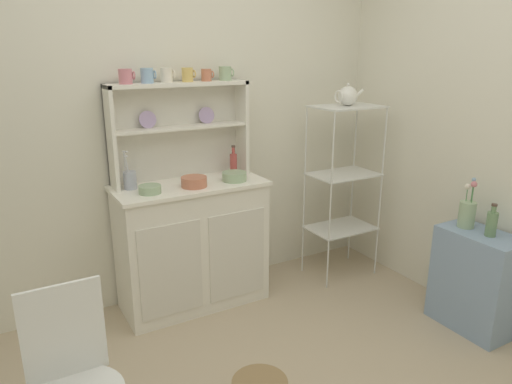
# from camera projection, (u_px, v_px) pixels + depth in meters

# --- Properties ---
(wall_back) EXTENTS (3.84, 0.05, 2.50)m
(wall_back) POSITION_uv_depth(u_px,v_px,m) (167.00, 118.00, 3.13)
(wall_back) COLOR silver
(wall_back) RESTS_ON ground
(hutch_cabinet) EXTENTS (0.98, 0.45, 0.85)m
(hutch_cabinet) POSITION_uv_depth(u_px,v_px,m) (192.00, 243.00, 3.17)
(hutch_cabinet) COLOR white
(hutch_cabinet) RESTS_ON ground
(hutch_shelf_unit) EXTENTS (0.91, 0.18, 0.63)m
(hutch_shelf_unit) POSITION_uv_depth(u_px,v_px,m) (178.00, 123.00, 3.08)
(hutch_shelf_unit) COLOR silver
(hutch_shelf_unit) RESTS_ON hutch_cabinet
(bakers_rack) EXTENTS (0.49, 0.33, 1.30)m
(bakers_rack) POSITION_uv_depth(u_px,v_px,m) (344.00, 170.00, 3.50)
(bakers_rack) COLOR silver
(bakers_rack) RESTS_ON ground
(side_shelf_blue) EXTENTS (0.28, 0.48, 0.63)m
(side_shelf_blue) POSITION_uv_depth(u_px,v_px,m) (475.00, 281.00, 2.92)
(side_shelf_blue) COLOR #849EBC
(side_shelf_blue) RESTS_ON ground
(wire_chair) EXTENTS (0.36, 0.36, 0.85)m
(wire_chair) POSITION_uv_depth(u_px,v_px,m) (71.00, 373.00, 1.78)
(wire_chair) COLOR white
(wire_chair) RESTS_ON ground
(cup_rose_0) EXTENTS (0.09, 0.08, 0.09)m
(cup_rose_0) POSITION_uv_depth(u_px,v_px,m) (126.00, 76.00, 2.80)
(cup_rose_0) COLOR #D17A84
(cup_rose_0) RESTS_ON hutch_shelf_unit
(cup_sky_1) EXTENTS (0.09, 0.08, 0.09)m
(cup_sky_1) POSITION_uv_depth(u_px,v_px,m) (147.00, 76.00, 2.86)
(cup_sky_1) COLOR #8EB2D1
(cup_sky_1) RESTS_ON hutch_shelf_unit
(cup_cream_2) EXTENTS (0.09, 0.07, 0.09)m
(cup_cream_2) POSITION_uv_depth(u_px,v_px,m) (167.00, 75.00, 2.92)
(cup_cream_2) COLOR silver
(cup_cream_2) RESTS_ON hutch_shelf_unit
(cup_gold_3) EXTENTS (0.08, 0.07, 0.09)m
(cup_gold_3) POSITION_uv_depth(u_px,v_px,m) (188.00, 75.00, 2.99)
(cup_gold_3) COLOR #DBB760
(cup_gold_3) RESTS_ON hutch_shelf_unit
(cup_terracotta_4) EXTENTS (0.08, 0.07, 0.08)m
(cup_terracotta_4) POSITION_uv_depth(u_px,v_px,m) (207.00, 75.00, 3.05)
(cup_terracotta_4) COLOR #C67556
(cup_terracotta_4) RESTS_ON hutch_shelf_unit
(cup_sage_5) EXTENTS (0.10, 0.08, 0.09)m
(cup_sage_5) POSITION_uv_depth(u_px,v_px,m) (225.00, 73.00, 3.11)
(cup_sage_5) COLOR #9EB78E
(cup_sage_5) RESTS_ON hutch_shelf_unit
(bowl_mixing_large) EXTENTS (0.14, 0.14, 0.05)m
(bowl_mixing_large) POSITION_uv_depth(u_px,v_px,m) (150.00, 189.00, 2.85)
(bowl_mixing_large) COLOR #9EB78E
(bowl_mixing_large) RESTS_ON hutch_cabinet
(bowl_floral_medium) EXTENTS (0.16, 0.16, 0.06)m
(bowl_floral_medium) POSITION_uv_depth(u_px,v_px,m) (194.00, 182.00, 2.98)
(bowl_floral_medium) COLOR #C67556
(bowl_floral_medium) RESTS_ON hutch_cabinet
(bowl_cream_small) EXTENTS (0.16, 0.16, 0.06)m
(bowl_cream_small) POSITION_uv_depth(u_px,v_px,m) (234.00, 176.00, 3.12)
(bowl_cream_small) COLOR #9EB78E
(bowl_cream_small) RESTS_ON hutch_cabinet
(jam_bottle) EXTENTS (0.05, 0.05, 0.20)m
(jam_bottle) POSITION_uv_depth(u_px,v_px,m) (234.00, 163.00, 3.27)
(jam_bottle) COLOR #B74C47
(jam_bottle) RESTS_ON hutch_cabinet
(utensil_jar) EXTENTS (0.08, 0.08, 0.24)m
(utensil_jar) POSITION_uv_depth(u_px,v_px,m) (130.00, 179.00, 2.93)
(utensil_jar) COLOR #B2B7C6
(utensil_jar) RESTS_ON hutch_cabinet
(porcelain_teapot) EXTENTS (0.23, 0.14, 0.16)m
(porcelain_teapot) POSITION_uv_depth(u_px,v_px,m) (348.00, 96.00, 3.34)
(porcelain_teapot) COLOR white
(porcelain_teapot) RESTS_ON bakers_rack
(flower_vase) EXTENTS (0.10, 0.10, 0.31)m
(flower_vase) POSITION_uv_depth(u_px,v_px,m) (467.00, 212.00, 2.90)
(flower_vase) COLOR #9EB78E
(flower_vase) RESTS_ON side_shelf_blue
(oil_bottle) EXTENTS (0.06, 0.06, 0.20)m
(oil_bottle) POSITION_uv_depth(u_px,v_px,m) (492.00, 223.00, 2.77)
(oil_bottle) COLOR #6B8C60
(oil_bottle) RESTS_ON side_shelf_blue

